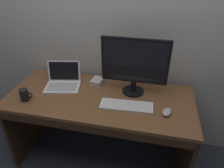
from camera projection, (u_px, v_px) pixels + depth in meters
ground_plane at (102, 155)px, 2.20m from camera, size 14.00×14.00×0.00m
back_wall at (110, 19)px, 1.86m from camera, size 4.56×0.04×2.65m
desk at (100, 113)px, 1.89m from camera, size 1.62×0.71×0.76m
laptop_white at (63, 82)px, 1.93m from camera, size 0.36×0.31×0.21m
external_monitor at (135, 65)px, 1.71m from camera, size 0.56×0.19×0.51m
wired_keyboard at (126, 106)px, 1.67m from camera, size 0.44×0.16×0.02m
computer_mouse at (167, 112)px, 1.59m from camera, size 0.09×0.12×0.04m
external_drive_box at (97, 81)px, 1.98m from camera, size 0.12×0.14×0.05m
coffee_mug at (25, 95)px, 1.73m from camera, size 0.11×0.07×0.11m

